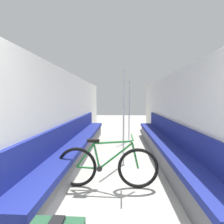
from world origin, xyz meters
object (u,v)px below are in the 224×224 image
object	(u,v)px
bench_seat_row_left	(78,145)
bicycle	(107,166)
bench_seat_row_right	(165,147)
grab_pole_near	(129,112)
grab_pole_far	(123,119)

from	to	relation	value
bench_seat_row_left	bicycle	bearing A→B (deg)	-59.89
bench_seat_row_right	grab_pole_near	bearing A→B (deg)	114.25
bicycle	grab_pole_far	bearing A→B (deg)	69.20
bench_seat_row_right	bicycle	world-z (taller)	bench_seat_row_right
bicycle	grab_pole_far	distance (m)	1.24
bench_seat_row_left	bicycle	size ratio (longest dim) A/B	3.41
bicycle	bench_seat_row_right	bearing A→B (deg)	43.11
bench_seat_row_left	bench_seat_row_right	xyz separation A→B (m)	(2.14, 0.00, 0.00)
bench_seat_row_left	grab_pole_near	bearing A→B (deg)	52.73
bench_seat_row_left	grab_pole_near	xyz separation A→B (m)	(1.35, 1.77, 0.72)
bench_seat_row_right	grab_pole_far	bearing A→B (deg)	-156.11
grab_pole_near	bench_seat_row_right	bearing A→B (deg)	-65.75
grab_pole_near	bench_seat_row_left	bearing A→B (deg)	-127.27
bench_seat_row_right	grab_pole_far	size ratio (longest dim) A/B	2.72
bench_seat_row_left	grab_pole_far	bearing A→B (deg)	-21.86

